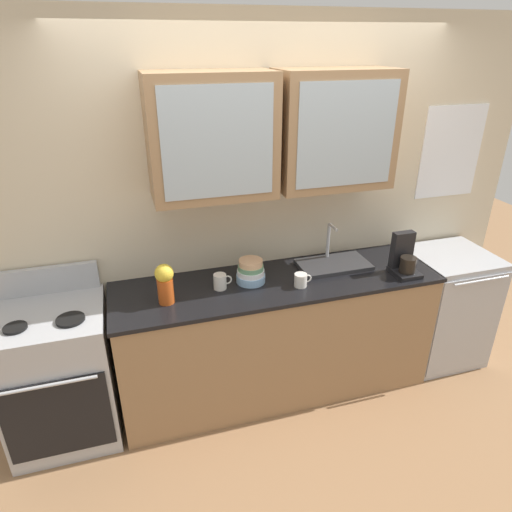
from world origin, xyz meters
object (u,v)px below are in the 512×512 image
bowl_stack (251,272)px  vase (165,282)px  dishwasher (443,307)px  stove_range (60,375)px  cup_near_sink (301,280)px  coffee_maker (404,259)px  sink_faucet (333,264)px  cup_near_bowls (220,281)px

bowl_stack → vase: (-0.57, -0.10, 0.07)m
dishwasher → stove_range: bearing=179.9°
vase → cup_near_sink: (0.88, -0.05, -0.10)m
bowl_stack → coffee_maker: bearing=-9.7°
bowl_stack → coffee_maker: 1.07m
stove_range → vase: size_ratio=4.22×
cup_near_sink → dishwasher: 1.39m
sink_faucet → cup_near_bowls: bearing=-174.7°
cup_near_bowls → stove_range: bearing=-179.5°
stove_range → sink_faucet: size_ratio=2.18×
sink_faucet → dishwasher: (0.96, -0.09, -0.48)m
sink_faucet → cup_near_sink: size_ratio=4.22×
stove_range → vase: vase is taller
cup_near_bowls → coffee_maker: size_ratio=0.43×
stove_range → sink_faucet: 1.98m
stove_range → vase: 0.93m
vase → dishwasher: (2.17, 0.06, -0.60)m
bowl_stack → cup_near_sink: bearing=-27.0°
stove_range → cup_near_sink: bearing=-4.1°
sink_faucet → vase: (-1.21, -0.15, 0.12)m
stove_range → coffee_maker: coffee_maker is taller
sink_faucet → vase: size_ratio=1.94×
sink_faucet → bowl_stack: (-0.63, -0.05, 0.05)m
vase → coffee_maker: size_ratio=0.90×
cup_near_sink → vase: bearing=176.8°
bowl_stack → dishwasher: (1.60, -0.04, -0.54)m
bowl_stack → cup_near_bowls: size_ratio=1.58×
sink_faucet → bowl_stack: sink_faucet is taller
cup_near_bowls → coffee_maker: 1.28m
cup_near_bowls → coffee_maker: bearing=-6.7°
stove_range → vase: (0.71, -0.07, 0.60)m
bowl_stack → cup_near_sink: 0.34m
stove_range → bowl_stack: 1.39m
sink_faucet → vase: sink_faucet is taller
bowl_stack → cup_near_sink: bowl_stack is taller
vase → coffee_maker: coffee_maker is taller
cup_near_sink → dishwasher: (1.29, 0.11, -0.51)m
vase → cup_near_sink: 0.88m
vase → dishwasher: size_ratio=0.28×
dishwasher → cup_near_sink: bearing=-175.2°
stove_range → dishwasher: bearing=-0.1°
stove_range → vase: bearing=-5.3°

